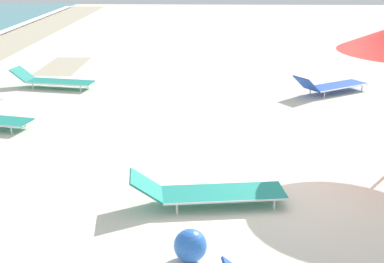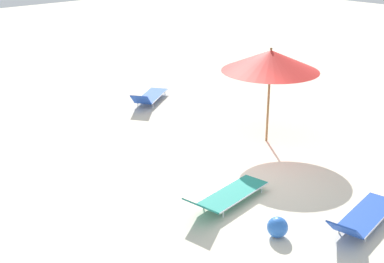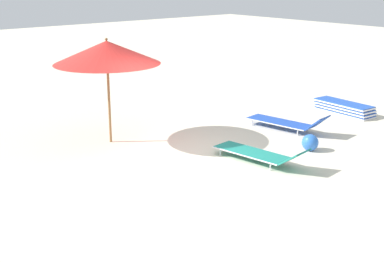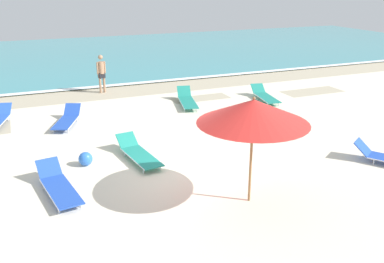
{
  "view_description": "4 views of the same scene",
  "coord_description": "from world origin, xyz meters",
  "px_view_note": "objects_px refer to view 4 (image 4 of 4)",
  "views": [
    {
      "loc": [
        -8.16,
        1.17,
        3.49
      ],
      "look_at": [
        0.07,
        1.43,
        0.72
      ],
      "focal_mm": 50.0,
      "sensor_mm": 36.0,
      "label": 1
    },
    {
      "loc": [
        -7.9,
        8.42,
        5.43
      ],
      "look_at": [
        0.49,
        0.67,
        1.06
      ],
      "focal_mm": 50.0,
      "sensor_mm": 36.0,
      "label": 2
    },
    {
      "loc": [
        7.15,
        8.77,
        4.06
      ],
      "look_at": [
        0.31,
        0.55,
        0.84
      ],
      "focal_mm": 50.0,
      "sensor_mm": 36.0,
      "label": 3
    },
    {
      "loc": [
        -4.13,
        -10.07,
        4.98
      ],
      "look_at": [
        0.55,
        1.11,
        0.67
      ],
      "focal_mm": 40.0,
      "sensor_mm": 36.0,
      "label": 4
    }
  ],
  "objects_px": {
    "sun_lounger_under_umbrella": "(67,119)",
    "beachgoer_wading_adult": "(101,71)",
    "sun_lounger_mid_beach_solo": "(265,96)",
    "sun_lounger_near_water_right": "(138,153)",
    "beach_ball": "(86,159)",
    "beach_umbrella": "(253,112)",
    "sun_lounger_beside_umbrella": "(59,186)",
    "sun_lounger_near_water_left": "(187,100)"
  },
  "relations": [
    {
      "from": "sun_lounger_under_umbrella",
      "to": "beachgoer_wading_adult",
      "type": "xyz_separation_m",
      "value": [
        2.16,
        4.23,
        0.79
      ]
    },
    {
      "from": "sun_lounger_mid_beach_solo",
      "to": "beachgoer_wading_adult",
      "type": "height_order",
      "value": "beachgoer_wading_adult"
    },
    {
      "from": "sun_lounger_under_umbrella",
      "to": "beachgoer_wading_adult",
      "type": "bearing_deg",
      "value": 85.45
    },
    {
      "from": "sun_lounger_near_water_right",
      "to": "beachgoer_wading_adult",
      "type": "height_order",
      "value": "beachgoer_wading_adult"
    },
    {
      "from": "sun_lounger_near_water_right",
      "to": "beach_ball",
      "type": "height_order",
      "value": "sun_lounger_near_water_right"
    },
    {
      "from": "sun_lounger_near_water_right",
      "to": "beach_ball",
      "type": "relative_size",
      "value": 5.78
    },
    {
      "from": "beach_umbrella",
      "to": "sun_lounger_beside_umbrella",
      "type": "xyz_separation_m",
      "value": [
        -4.15,
        2.11,
        -2.0
      ]
    },
    {
      "from": "sun_lounger_beside_umbrella",
      "to": "sun_lounger_mid_beach_solo",
      "type": "relative_size",
      "value": 1.01
    },
    {
      "from": "beachgoer_wading_adult",
      "to": "sun_lounger_near_water_right",
      "type": "bearing_deg",
      "value": 69.83
    },
    {
      "from": "sun_lounger_beside_umbrella",
      "to": "sun_lounger_near_water_left",
      "type": "distance_m",
      "value": 8.5
    },
    {
      "from": "sun_lounger_under_umbrella",
      "to": "sun_lounger_beside_umbrella",
      "type": "height_order",
      "value": "sun_lounger_beside_umbrella"
    },
    {
      "from": "sun_lounger_under_umbrella",
      "to": "beachgoer_wading_adult",
      "type": "distance_m",
      "value": 4.81
    },
    {
      "from": "beachgoer_wading_adult",
      "to": "beach_ball",
      "type": "xyz_separation_m",
      "value": [
        -2.15,
        -8.13,
        -0.8
      ]
    },
    {
      "from": "sun_lounger_mid_beach_solo",
      "to": "beach_umbrella",
      "type": "bearing_deg",
      "value": -114.16
    },
    {
      "from": "sun_lounger_near_water_left",
      "to": "sun_lounger_mid_beach_solo",
      "type": "distance_m",
      "value": 3.47
    },
    {
      "from": "beach_umbrella",
      "to": "sun_lounger_mid_beach_solo",
      "type": "height_order",
      "value": "beach_umbrella"
    },
    {
      "from": "sun_lounger_mid_beach_solo",
      "to": "beach_ball",
      "type": "distance_m",
      "value": 9.32
    },
    {
      "from": "beach_umbrella",
      "to": "beachgoer_wading_adult",
      "type": "relative_size",
      "value": 1.45
    },
    {
      "from": "sun_lounger_beside_umbrella",
      "to": "sun_lounger_near_water_left",
      "type": "relative_size",
      "value": 0.98
    },
    {
      "from": "sun_lounger_beside_umbrella",
      "to": "beachgoer_wading_adult",
      "type": "height_order",
      "value": "beachgoer_wading_adult"
    },
    {
      "from": "sun_lounger_near_water_right",
      "to": "sun_lounger_mid_beach_solo",
      "type": "height_order",
      "value": "same"
    },
    {
      "from": "sun_lounger_beside_umbrella",
      "to": "sun_lounger_mid_beach_solo",
      "type": "distance_m",
      "value": 10.81
    },
    {
      "from": "sun_lounger_near_water_left",
      "to": "sun_lounger_under_umbrella",
      "type": "bearing_deg",
      "value": -158.42
    },
    {
      "from": "sun_lounger_beside_umbrella",
      "to": "sun_lounger_near_water_right",
      "type": "distance_m",
      "value": 2.71
    },
    {
      "from": "sun_lounger_under_umbrella",
      "to": "beachgoer_wading_adult",
      "type": "relative_size",
      "value": 1.21
    },
    {
      "from": "sun_lounger_near_water_left",
      "to": "beach_ball",
      "type": "distance_m",
      "value": 6.82
    },
    {
      "from": "beach_umbrella",
      "to": "sun_lounger_beside_umbrella",
      "type": "distance_m",
      "value": 5.07
    },
    {
      "from": "beach_ball",
      "to": "beachgoer_wading_adult",
      "type": "bearing_deg",
      "value": 75.21
    },
    {
      "from": "sun_lounger_near_water_right",
      "to": "sun_lounger_mid_beach_solo",
      "type": "bearing_deg",
      "value": 24.13
    },
    {
      "from": "sun_lounger_near_water_left",
      "to": "sun_lounger_near_water_right",
      "type": "height_order",
      "value": "sun_lounger_near_water_left"
    },
    {
      "from": "sun_lounger_near_water_right",
      "to": "sun_lounger_mid_beach_solo",
      "type": "distance_m",
      "value": 8.1
    },
    {
      "from": "beach_ball",
      "to": "beach_umbrella",
      "type": "bearing_deg",
      "value": -47.79
    },
    {
      "from": "beach_umbrella",
      "to": "beach_ball",
      "type": "bearing_deg",
      "value": 132.21
    },
    {
      "from": "beach_ball",
      "to": "sun_lounger_near_water_right",
      "type": "bearing_deg",
      "value": -7.52
    },
    {
      "from": "sun_lounger_near_water_left",
      "to": "sun_lounger_near_water_right",
      "type": "distance_m",
      "value": 5.98
    },
    {
      "from": "sun_lounger_under_umbrella",
      "to": "sun_lounger_near_water_right",
      "type": "distance_m",
      "value": 4.36
    },
    {
      "from": "beach_umbrella",
      "to": "sun_lounger_under_umbrella",
      "type": "xyz_separation_m",
      "value": [
        -3.26,
        7.48,
        -2.0
      ]
    },
    {
      "from": "sun_lounger_mid_beach_solo",
      "to": "beachgoer_wading_adult",
      "type": "xyz_separation_m",
      "value": [
        -6.27,
        4.11,
        0.79
      ]
    },
    {
      "from": "beach_umbrella",
      "to": "sun_lounger_mid_beach_solo",
      "type": "distance_m",
      "value": 9.41
    },
    {
      "from": "sun_lounger_mid_beach_solo",
      "to": "beach_ball",
      "type": "height_order",
      "value": "sun_lounger_mid_beach_solo"
    },
    {
      "from": "sun_lounger_beside_umbrella",
      "to": "sun_lounger_near_water_right",
      "type": "height_order",
      "value": "sun_lounger_beside_umbrella"
    },
    {
      "from": "beach_ball",
      "to": "sun_lounger_under_umbrella",
      "type": "bearing_deg",
      "value": 90.16
    }
  ]
}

